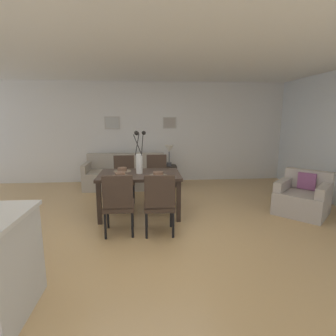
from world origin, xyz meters
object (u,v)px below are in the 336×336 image
object	(u,v)px
sofa	(126,176)
framed_picture_left	(112,123)
dining_chair_near_right	(124,176)
dining_chair_far_right	(157,175)
framed_picture_center	(170,123)
dining_chair_far_left	(159,201)
centerpiece_vase	(139,157)
bowl_far_left	(158,173)
bowl_near_right	(122,169)
table_lamp	(169,151)
bowl_near_left	(120,174)
dining_chair_near_left	(119,202)
armchair	(303,198)
dining_table	(140,178)
side_table	(169,176)

from	to	relation	value
sofa	framed_picture_left	xyz separation A→B (m)	(-0.35, 0.58, 1.28)
dining_chair_near_right	dining_chair_far_right	distance (m)	0.68
dining_chair_near_right	framed_picture_center	world-z (taller)	framed_picture_center
dining_chair_far_left	centerpiece_vase	world-z (taller)	centerpiece_vase
dining_chair_far_right	framed_picture_left	xyz separation A→B (m)	(-1.09, 1.57, 1.05)
dining_chair_near_right	bowl_far_left	distance (m)	1.28
dining_chair_near_right	dining_chair_far_left	xyz separation A→B (m)	(0.64, -1.74, 0.00)
sofa	framed_picture_left	world-z (taller)	framed_picture_left
bowl_near_right	table_lamp	distance (m)	1.96
dining_chair_near_right	table_lamp	bearing A→B (deg)	45.42
table_lamp	bowl_near_left	bearing A→B (deg)	-115.40
dining_chair_near_left	bowl_far_left	bearing A→B (deg)	46.74
dining_chair_far_left	framed_picture_left	size ratio (longest dim) A/B	2.40
framed_picture_center	table_lamp	bearing A→B (deg)	-96.12
framed_picture_left	framed_picture_center	distance (m)	1.49
bowl_near_right	armchair	size ratio (longest dim) A/B	0.15
dining_chair_near_right	bowl_near_left	world-z (taller)	dining_chair_near_right
dining_table	sofa	size ratio (longest dim) A/B	0.73
bowl_near_right	bowl_far_left	distance (m)	0.76
centerpiece_vase	framed_picture_center	world-z (taller)	framed_picture_center
dining_chair_near_left	dining_chair_far_right	size ratio (longest dim) A/B	1.00
dining_chair_near_left	bowl_near_right	size ratio (longest dim) A/B	5.41
dining_chair_near_right	dining_table	bearing A→B (deg)	-68.22
bowl_near_right	sofa	distance (m)	1.76
side_table	armchair	bearing A→B (deg)	-43.24
dining_chair_near_right	centerpiece_vase	bearing A→B (deg)	-68.13
table_lamp	dining_table	bearing A→B (deg)	-109.84
framed_picture_center	framed_picture_left	bearing A→B (deg)	-180.00
centerpiece_vase	dining_table	bearing A→B (deg)	-124.65
centerpiece_vase	bowl_near_right	size ratio (longest dim) A/B	4.32
dining_chair_far_right	bowl_near_right	xyz separation A→B (m)	(-0.66, -0.69, 0.27)
table_lamp	dining_chair_near_left	bearing A→B (deg)	-109.43
centerpiece_vase	table_lamp	distance (m)	2.01
table_lamp	side_table	bearing A→B (deg)	180.00
bowl_near_left	bowl_far_left	xyz separation A→B (m)	(0.63, 0.00, 0.00)
centerpiece_vase	sofa	world-z (taller)	centerpiece_vase
dining_table	centerpiece_vase	size ratio (longest dim) A/B	1.90
dining_chair_far_left	framed_picture_left	world-z (taller)	framed_picture_left
bowl_near_right	bowl_near_left	bearing A→B (deg)	-90.00
centerpiece_vase	sofa	size ratio (longest dim) A/B	0.38
bowl_near_left	bowl_near_right	distance (m)	0.42
bowl_far_left	table_lamp	xyz separation A→B (m)	(0.37, 2.10, 0.11)
dining_chair_far_right	table_lamp	xyz separation A→B (m)	(0.34, 0.99, 0.38)
dining_chair_near_left	table_lamp	xyz separation A→B (m)	(0.97, 2.74, 0.38)
dining_chair_near_left	side_table	size ratio (longest dim) A/B	1.77
dining_chair_near_right	centerpiece_vase	xyz separation A→B (m)	(0.34, -0.85, 0.51)
armchair	centerpiece_vase	bearing A→B (deg)	176.04
dining_chair_near_right	side_table	size ratio (longest dim) A/B	1.77
dining_chair_far_left	framed_picture_left	bearing A→B (deg)	107.29
dining_chair_far_right	centerpiece_vase	size ratio (longest dim) A/B	1.25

